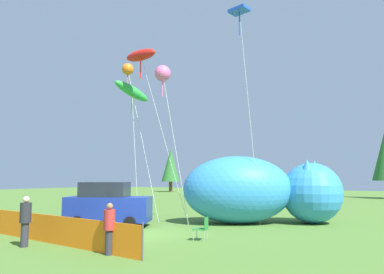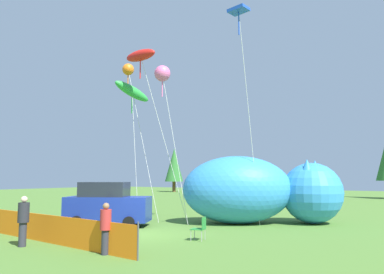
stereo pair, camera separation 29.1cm
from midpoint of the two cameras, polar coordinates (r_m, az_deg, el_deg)
ground_plane at (r=16.72m, az=-8.26°, el=-14.42°), size 120.00×120.00×0.00m
parked_car at (r=19.43m, az=-12.35°, el=-10.04°), size 4.41×3.31×2.18m
folding_chair at (r=14.83m, az=1.89°, el=-13.53°), size 0.61×0.61×0.89m
inflatable_cat at (r=20.26m, az=10.46°, el=-8.27°), size 8.30×6.79×3.54m
safety_fence at (r=15.08m, az=-20.05°, el=-13.08°), size 9.18×1.04×1.12m
spectator_in_yellow_shirt at (r=14.72m, az=-23.79°, el=-11.35°), size 0.38×0.38×1.76m
spectator_in_white_shirt at (r=12.44m, az=-12.37°, el=-13.15°), size 0.35×0.35×1.61m
kite_pink_octopus at (r=20.86m, az=-4.12°, el=9.55°), size 2.01×0.88×8.54m
kite_red_lizard at (r=21.20m, az=-7.44°, el=12.13°), size 3.15×2.11×9.46m
kite_blue_box at (r=20.09m, az=7.62°, el=17.90°), size 0.94×1.97×11.04m
kite_orange_flower at (r=23.63m, az=-9.32°, el=9.96°), size 3.25×0.92×9.38m
kite_green_fish at (r=22.36m, az=-8.74°, el=6.82°), size 1.77×2.63×8.13m
horizon_tree_west at (r=62.21m, az=-2.61°, el=-4.30°), size 3.00×3.00×7.16m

